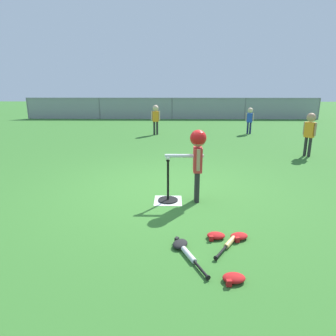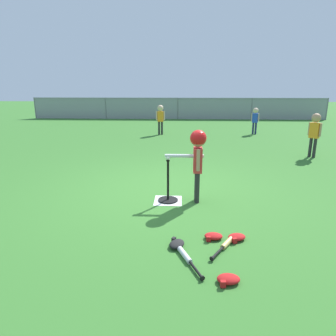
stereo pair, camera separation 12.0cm
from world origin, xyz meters
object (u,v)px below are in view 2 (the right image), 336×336
spare_bat_silver (187,258)px  glove_tossed_aside (177,244)px  batter_child (197,151)px  fielder_near_left (255,117)px  fielder_deep_right (160,116)px  glove_near_bats (237,237)px  spare_bat_wood (226,245)px  batting_tee (168,194)px  glove_by_plate (213,236)px  fielder_deep_center (315,129)px  baseball_on_tee (168,158)px  glove_outfield_drop (228,279)px

spare_bat_silver → glove_tossed_aside: glove_tossed_aside is taller
batter_child → fielder_near_left: 7.40m
fielder_deep_right → glove_near_bats: bearing=-79.4°
spare_bat_wood → glove_tossed_aside: 0.56m
batting_tee → spare_bat_silver: size_ratio=1.23×
glove_by_plate → glove_tossed_aside: 0.48m
fielder_deep_right → spare_bat_wood: size_ratio=2.18×
batting_tee → fielder_near_left: fielder_near_left is taller
fielder_near_left → glove_near_bats: 8.47m
batter_child → fielder_deep_center: 4.49m
spare_bat_silver → glove_near_bats: bearing=37.9°
glove_tossed_aside → glove_near_bats: bearing=14.7°
fielder_deep_right → glove_by_plate: fielder_deep_right is taller
spare_bat_wood → glove_by_plate: 0.22m
spare_bat_wood → fielder_deep_center: bearing=58.3°
baseball_on_tee → glove_near_bats: (0.89, -1.23, -0.68)m
spare_bat_silver → glove_tossed_aside: 0.30m
baseball_on_tee → fielder_deep_center: size_ratio=0.07×
spare_bat_silver → spare_bat_wood: size_ratio=1.10×
batting_tee → baseball_on_tee: baseball_on_tee is taller
fielder_near_left → spare_bat_silver: 9.08m
spare_bat_wood → batter_child: bearing=101.2°
batter_child → fielder_near_left: bearing=70.2°
fielder_deep_center → glove_by_plate: fielder_deep_center is taller
fielder_near_left → fielder_deep_center: (0.62, -3.74, 0.09)m
baseball_on_tee → glove_outfield_drop: size_ratio=0.32×
baseball_on_tee → fielder_near_left: 7.56m
glove_near_bats → glove_tossed_aside: same height
glove_by_plate → glove_tossed_aside: size_ratio=0.83×
batter_child → glove_tossed_aside: bearing=-101.4°
fielder_near_left → glove_by_plate: fielder_near_left is taller
glove_tossed_aside → glove_outfield_drop: size_ratio=1.16×
fielder_deep_right → glove_by_plate: bearing=-81.4°
fielder_deep_right → glove_outfield_drop: size_ratio=4.77×
fielder_near_left → spare_bat_silver: bearing=-107.2°
batter_child → glove_near_bats: 1.52m
batting_tee → baseball_on_tee: (0.00, -0.00, 0.61)m
batter_child → spare_bat_silver: batter_child is taller
fielder_deep_center → batter_child: bearing=-134.2°
spare_bat_silver → glove_near_bats: size_ratio=2.14×
fielder_deep_right → batting_tee: bearing=-84.9°
glove_tossed_aside → batter_child: bearing=78.6°
glove_near_bats → batter_child: bearing=109.5°
glove_near_bats → glove_outfield_drop: (-0.22, -0.82, 0.00)m
baseball_on_tee → fielder_deep_right: size_ratio=0.07×
glove_near_bats → fielder_near_left: bearing=75.8°
batter_child → glove_by_plate: (0.15, -1.22, -0.79)m
baseball_on_tee → spare_bat_silver: bearing=-80.6°
baseball_on_tee → spare_bat_silver: 1.85m
spare_bat_wood → glove_outfield_drop: 0.65m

